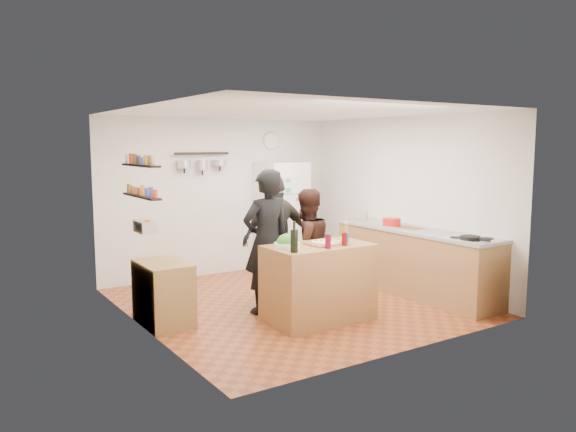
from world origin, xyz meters
TOP-DOWN VIEW (x-y plane):
  - room_shell at (0.00, 0.39)m, footprint 4.20×4.20m
  - prep_island at (-0.14, -0.78)m, footprint 1.25×0.72m
  - pizza_board at (-0.06, -0.80)m, footprint 0.42×0.34m
  - pizza at (-0.06, -0.80)m, footprint 0.34×0.34m
  - salad_bowl at (-0.56, -0.73)m, footprint 0.29×0.29m
  - wine_bottle at (-0.64, -1.00)m, footprint 0.08×0.08m
  - wine_glass_near at (-0.19, -1.02)m, footprint 0.07×0.07m
  - wine_glass_far at (0.08, -0.98)m, footprint 0.06×0.06m
  - pepper_mill at (0.31, -0.73)m, footprint 0.06×0.06m
  - salt_canister at (0.16, -0.90)m, footprint 0.08×0.08m
  - person_left at (-0.50, -0.18)m, footprint 0.66×0.44m
  - person_center at (0.08, -0.21)m, footprint 0.74×0.58m
  - person_back at (-0.12, 0.21)m, footprint 1.00×0.42m
  - counter_run at (1.70, -0.55)m, footprint 0.63×2.63m
  - stove_top at (1.70, -1.50)m, footprint 0.60×0.62m
  - skillet at (1.60, -1.56)m, footprint 0.24×0.24m
  - sink at (1.70, 0.30)m, footprint 0.50×0.80m
  - cutting_board at (1.70, -0.45)m, footprint 0.30×0.40m
  - red_bowl at (1.65, -0.12)m, footprint 0.26×0.26m
  - fridge at (0.95, 1.75)m, footprint 0.70×0.68m
  - wall_clock at (0.95, 2.08)m, footprint 0.30×0.03m
  - spice_shelf_lower at (-1.93, 0.20)m, footprint 0.12×1.00m
  - spice_shelf_upper at (-1.93, 0.20)m, footprint 0.12×1.00m
  - produce_basket at (-1.90, 0.20)m, footprint 0.18×0.35m
  - side_table at (-1.74, 0.10)m, footprint 0.50×0.80m
  - pot_rack at (-0.35, 2.00)m, footprint 0.90×0.04m

SIDE VIEW (x-z plane):
  - side_table at x=-1.74m, z-range 0.00..0.73m
  - counter_run at x=1.70m, z-range 0.00..0.90m
  - prep_island at x=-0.14m, z-range 0.00..0.91m
  - person_center at x=0.08m, z-range 0.00..1.53m
  - person_back at x=-0.12m, z-range 0.00..1.70m
  - person_left at x=-0.50m, z-range 0.00..1.79m
  - fridge at x=0.95m, z-range 0.00..1.80m
  - stove_top at x=1.70m, z-range 0.90..0.92m
  - cutting_board at x=1.70m, z-range 0.90..0.92m
  - sink at x=1.70m, z-range 0.90..0.93m
  - pizza_board at x=-0.06m, z-range 0.91..0.93m
  - pizza at x=-0.06m, z-range 0.93..0.95m
  - salad_bowl at x=-0.56m, z-range 0.91..0.97m
  - skillet at x=1.60m, z-range 0.92..0.97m
  - salt_canister at x=0.16m, z-range 0.91..1.04m
  - red_bowl at x=1.65m, z-range 0.92..1.03m
  - wine_glass_far at x=0.08m, z-range 0.91..1.06m
  - wine_glass_near at x=-0.19m, z-range 0.91..1.07m
  - pepper_mill at x=0.31m, z-range 0.91..1.10m
  - wine_bottle at x=-0.64m, z-range 0.91..1.16m
  - produce_basket at x=-1.90m, z-range 1.08..1.22m
  - room_shell at x=0.00m, z-range -0.85..3.35m
  - spice_shelf_lower at x=-1.93m, z-range 1.49..1.51m
  - spice_shelf_upper at x=-1.93m, z-range 1.84..1.86m
  - pot_rack at x=-0.35m, z-range 1.93..1.97m
  - wall_clock at x=0.95m, z-range 2.00..2.30m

